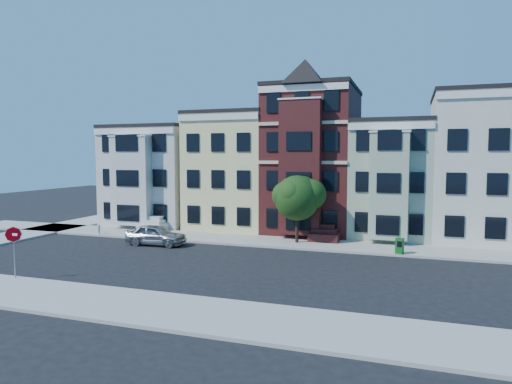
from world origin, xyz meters
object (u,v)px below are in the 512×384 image
(street_tree, at_px, (297,201))
(stop_sign, at_px, (14,249))
(parked_car, at_px, (156,235))
(newspaper_box, at_px, (400,246))
(fire_hydrant, at_px, (99,230))

(street_tree, xyz_separation_m, stop_sign, (-11.55, -14.33, -1.53))
(parked_car, distance_m, newspaper_box, 17.01)
(parked_car, height_order, stop_sign, stop_sign)
(newspaper_box, bearing_deg, parked_car, -156.38)
(street_tree, relative_size, parked_car, 1.37)
(street_tree, xyz_separation_m, parked_car, (-9.64, -3.62, -2.44))
(parked_car, distance_m, fire_hydrant, 6.74)
(fire_hydrant, bearing_deg, newspaper_box, 0.00)
(fire_hydrant, relative_size, stop_sign, 0.21)
(street_tree, xyz_separation_m, newspaper_box, (7.26, -1.73, -2.53))
(street_tree, bearing_deg, parked_car, -159.44)
(fire_hydrant, height_order, stop_sign, stop_sign)
(parked_car, relative_size, fire_hydrant, 6.94)
(newspaper_box, xyz_separation_m, stop_sign, (-18.81, -12.60, 1.01))
(newspaper_box, distance_m, fire_hydrant, 23.37)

